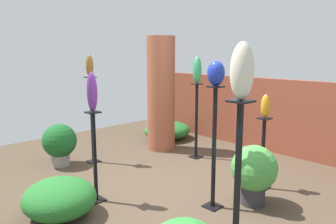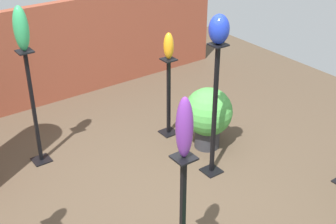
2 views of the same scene
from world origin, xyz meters
name	(u,v)px [view 1 (image 1 of 2)]	position (x,y,z in m)	size (l,w,h in m)	color
ground_plane	(170,191)	(0.00, 0.00, 0.00)	(8.00, 8.00, 0.00)	#4C3D2D
brick_wall_back	(273,116)	(0.00, 2.73, 0.70)	(5.60, 0.12, 1.40)	brown
brick_pillar	(161,94)	(-1.61, 1.30, 1.10)	(0.54, 0.54, 2.20)	#9E5138
pedestal_amber	(263,157)	(0.80, 1.02, 0.46)	(0.20, 0.20, 1.01)	black
pedestal_bronze	(92,123)	(-1.82, -0.11, 0.69)	(0.20, 0.20, 1.49)	black
pedestal_cobalt	(214,153)	(0.70, 0.06, 0.70)	(0.20, 0.20, 1.50)	black
pedestal_jade	(196,124)	(-0.75, 1.38, 0.62)	(0.20, 0.20, 1.35)	black
pedestal_violet	(95,161)	(-0.45, -0.89, 0.53)	(0.20, 0.20, 1.17)	black
pedestal_ivory	(237,206)	(1.72, -0.94, 0.72)	(0.20, 0.20, 1.54)	black
art_vase_amber	(265,106)	(0.80, 1.02, 1.17)	(0.12, 0.12, 0.32)	orange
art_vase_bronze	(90,66)	(-1.82, -0.11, 1.67)	(0.13, 0.13, 0.37)	brown
art_vase_cobalt	(216,73)	(0.70, 0.06, 1.65)	(0.20, 0.20, 0.30)	#192D9E
art_vase_jade	(197,70)	(-0.75, 1.38, 1.59)	(0.16, 0.15, 0.47)	#2D9356
art_vase_violet	(92,92)	(-0.45, -0.89, 1.41)	(0.13, 0.13, 0.49)	#6B2D8C
art_vase_ivory	(242,71)	(1.72, -0.94, 1.75)	(0.17, 0.18, 0.42)	beige
potted_plant_front_right	(60,142)	(-2.05, -0.61, 0.40)	(0.57, 0.57, 0.71)	gray
potted_plant_walkway_edge	(254,171)	(0.99, 0.49, 0.44)	(0.57, 0.57, 0.76)	#2D2D33
foliage_bed_east	(167,130)	(-2.07, 1.91, 0.19)	(0.97, 1.07, 0.38)	#236B28
foliage_bed_west	(60,198)	(-0.38, -1.41, 0.22)	(0.87, 0.83, 0.44)	#236B28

